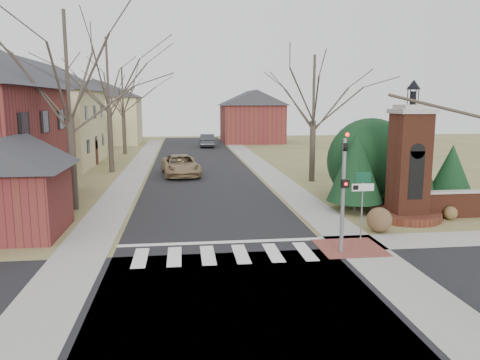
{
  "coord_description": "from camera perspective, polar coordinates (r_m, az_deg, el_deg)",
  "views": [
    {
      "loc": [
        -1.43,
        -15.4,
        5.49
      ],
      "look_at": [
        1.21,
        6.0,
        1.86
      ],
      "focal_mm": 35.0,
      "sensor_mm": 36.0,
      "label": 1
    }
  ],
  "objects": [
    {
      "name": "evergreen_far",
      "position": [
        26.79,
        24.39,
        0.98
      ],
      "size": [
        2.4,
        2.4,
        3.3
      ],
      "color": "#473D33",
      "rests_on": "ground"
    },
    {
      "name": "sidewalk_right_main",
      "position": [
        38.37,
        2.99,
        1.32
      ],
      "size": [
        2.0,
        60.0,
        0.02
      ],
      "primitive_type": "cube",
      "color": "gray",
      "rests_on": "ground"
    },
    {
      "name": "evergreen_near",
      "position": [
        24.21,
        13.92,
        1.69
      ],
      "size": [
        2.8,
        2.8,
        4.1
      ],
      "color": "#473D33",
      "rests_on": "ground"
    },
    {
      "name": "bare_tree_1",
      "position": [
        37.9,
        -15.89,
        13.03
      ],
      "size": [
        8.4,
        8.4,
        11.64
      ],
      "color": "#473D33",
      "rests_on": "ground"
    },
    {
      "name": "house_stucco_left",
      "position": [
        44.09,
        -23.14,
        7.62
      ],
      "size": [
        9.8,
        12.8,
        9.28
      ],
      "color": "#CBBA87",
      "rests_on": "ground"
    },
    {
      "name": "traffic_signal_pole",
      "position": [
        17.21,
        12.52,
        -0.39
      ],
      "size": [
        0.28,
        0.41,
        4.5
      ],
      "color": "slate",
      "rests_on": "ground"
    },
    {
      "name": "curb_apron",
      "position": [
        18.38,
        13.27,
        -8.06
      ],
      "size": [
        2.4,
        2.4,
        0.02
      ],
      "primitive_type": "cube",
      "color": "brown",
      "rests_on": "ground"
    },
    {
      "name": "pickup_truck",
      "position": [
        35.2,
        -7.25,
        1.77
      ],
      "size": [
        3.16,
        5.84,
        1.56
      ],
      "primitive_type": "imported",
      "rotation": [
        0.0,
        0.0,
        0.11
      ],
      "color": "olive",
      "rests_on": "ground"
    },
    {
      "name": "sidewalk_left",
      "position": [
        37.98,
        -12.65,
        1.01
      ],
      "size": [
        2.0,
        60.0,
        0.02
      ],
      "primitive_type": "cube",
      "color": "gray",
      "rests_on": "ground"
    },
    {
      "name": "house_distant_right",
      "position": [
        64.12,
        1.43,
        7.89
      ],
      "size": [
        8.8,
        8.8,
        7.3
      ],
      "color": "maroon",
      "rests_on": "ground"
    },
    {
      "name": "bare_tree_2",
      "position": [
        50.79,
        -14.16,
        10.99
      ],
      "size": [
        7.35,
        7.35,
        10.19
      ],
      "color": "#473D33",
      "rests_on": "ground"
    },
    {
      "name": "bare_tree_3",
      "position": [
        32.67,
        9.02,
        11.53
      ],
      "size": [
        7.0,
        7.0,
        9.7
      ],
      "color": "#473D33",
      "rests_on": "ground"
    },
    {
      "name": "main_street",
      "position": [
        37.82,
        -4.79,
        1.17
      ],
      "size": [
        8.0,
        70.0,
        0.01
      ],
      "primitive_type": "cube",
      "color": "black",
      "rests_on": "ground"
    },
    {
      "name": "distant_car",
      "position": [
        57.51,
        -4.0,
        4.83
      ],
      "size": [
        1.96,
        4.92,
        1.59
      ],
      "primitive_type": "imported",
      "rotation": [
        0.0,
        0.0,
        3.08
      ],
      "color": "#33363A",
      "rests_on": "ground"
    },
    {
      "name": "sign_post",
      "position": [
        19.08,
        14.71,
        -1.46
      ],
      "size": [
        0.9,
        0.07,
        2.75
      ],
      "color": "slate",
      "rests_on": "ground"
    },
    {
      "name": "house_distant_left",
      "position": [
        64.28,
        -16.67,
        8.04
      ],
      "size": [
        10.8,
        8.8,
        8.53
      ],
      "color": "#CBBA87",
      "rests_on": "ground"
    },
    {
      "name": "stop_bar",
      "position": [
        18.58,
        -2.32,
        -7.61
      ],
      "size": [
        8.0,
        0.35,
        0.02
      ],
      "primitive_type": "cube",
      "color": "silver",
      "rests_on": "ground"
    },
    {
      "name": "evergreen_mass",
      "position": [
        27.17,
        15.61,
        2.66
      ],
      "size": [
        4.8,
        4.8,
        4.8
      ],
      "primitive_type": "sphere",
      "color": "black",
      "rests_on": "ground"
    },
    {
      "name": "crosswalk_zone",
      "position": [
        17.16,
        -1.91,
        -9.08
      ],
      "size": [
        8.0,
        2.2,
        0.02
      ],
      "primitive_type": "cube",
      "color": "silver",
      "rests_on": "ground"
    },
    {
      "name": "garage_left",
      "position": [
        21.36,
        -26.31,
        -0.21
      ],
      "size": [
        4.8,
        4.8,
        4.29
      ],
      "color": "maroon",
      "rests_on": "ground"
    },
    {
      "name": "dry_shrub_right",
      "position": [
        24.11,
        24.27,
        -3.69
      ],
      "size": [
        0.64,
        0.64,
        0.64
      ],
      "primitive_type": "sphere",
      "color": "brown",
      "rests_on": "ground"
    },
    {
      "name": "evergreen_mid",
      "position": [
        26.6,
        19.69,
        2.75
      ],
      "size": [
        3.4,
        3.4,
        4.7
      ],
      "color": "#473D33",
      "rests_on": "ground"
    },
    {
      "name": "bare_tree_0",
      "position": [
        25.12,
        -20.44,
        14.0
      ],
      "size": [
        8.05,
        8.05,
        11.15
      ],
      "color": "#473D33",
      "rests_on": "ground"
    },
    {
      "name": "dry_shrub_left",
      "position": [
        20.75,
        16.62,
        -4.67
      ],
      "size": [
        1.07,
        1.07,
        1.07
      ],
      "primitive_type": "sphere",
      "color": "brown",
      "rests_on": "ground"
    },
    {
      "name": "ground",
      "position": [
        16.41,
        -1.65,
        -10.0
      ],
      "size": [
        120.0,
        120.0,
        0.0
      ],
      "primitive_type": "plane",
      "color": "brown",
      "rests_on": "ground"
    },
    {
      "name": "cross_street",
      "position": [
        13.63,
        -0.42,
        -14.17
      ],
      "size": [
        120.0,
        8.0,
        0.01
      ],
      "primitive_type": "cube",
      "color": "black",
      "rests_on": "ground"
    },
    {
      "name": "brick_gate_monument",
      "position": [
        23.14,
        19.84,
        0.72
      ],
      "size": [
        3.2,
        3.2,
        6.47
      ],
      "color": "#5D2A1B",
      "rests_on": "ground"
    }
  ]
}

